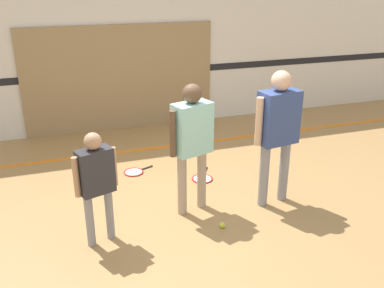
% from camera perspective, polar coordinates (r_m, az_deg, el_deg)
% --- Properties ---
extents(ground_plane, '(16.00, 16.00, 0.00)m').
position_cam_1_polar(ground_plane, '(5.34, 0.02, -8.66)').
color(ground_plane, '#A87F4C').
extents(wall_back, '(16.00, 0.07, 3.20)m').
position_cam_1_polar(wall_back, '(7.81, -7.72, 13.55)').
color(wall_back, silver).
rests_on(wall_back, ground_plane).
extents(wall_panel, '(3.39, 0.05, 1.88)m').
position_cam_1_polar(wall_panel, '(7.83, -9.50, 8.59)').
color(wall_panel, '#9E7F56').
rests_on(wall_panel, ground_plane).
extents(floor_stripe, '(14.40, 0.10, 0.01)m').
position_cam_1_polar(floor_stripe, '(7.11, -5.22, -0.55)').
color(floor_stripe, orange).
rests_on(floor_stripe, ground_plane).
extents(person_instructor, '(0.58, 0.36, 1.58)m').
position_cam_1_polar(person_instructor, '(4.90, 0.00, 1.17)').
color(person_instructor, tan).
rests_on(person_instructor, ground_plane).
extents(person_student_left, '(0.46, 0.30, 1.26)m').
position_cam_1_polar(person_student_left, '(4.48, -12.68, -4.30)').
color(person_student_left, gray).
rests_on(person_student_left, ground_plane).
extents(person_student_right, '(0.63, 0.33, 1.69)m').
position_cam_1_polar(person_student_right, '(5.16, 11.38, 2.59)').
color(person_student_right, gray).
rests_on(person_student_right, ground_plane).
extents(racket_spare_on_floor, '(0.40, 0.53, 0.03)m').
position_cam_1_polar(racket_spare_on_floor, '(6.06, 1.42, -4.56)').
color(racket_spare_on_floor, red).
rests_on(racket_spare_on_floor, ground_plane).
extents(racket_second_spare, '(0.50, 0.37, 0.03)m').
position_cam_1_polar(racket_second_spare, '(6.30, -7.66, -3.69)').
color(racket_second_spare, red).
rests_on(racket_second_spare, ground_plane).
extents(tennis_ball_near_instructor, '(0.07, 0.07, 0.07)m').
position_cam_1_polar(tennis_ball_near_instructor, '(4.98, 4.06, -10.74)').
color(tennis_ball_near_instructor, '#CCE038').
rests_on(tennis_ball_near_instructor, ground_plane).
extents(tennis_ball_by_spare_racket, '(0.07, 0.07, 0.07)m').
position_cam_1_polar(tennis_ball_by_spare_racket, '(6.10, -1.65, -4.12)').
color(tennis_ball_by_spare_racket, '#CCE038').
rests_on(tennis_ball_by_spare_racket, ground_plane).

